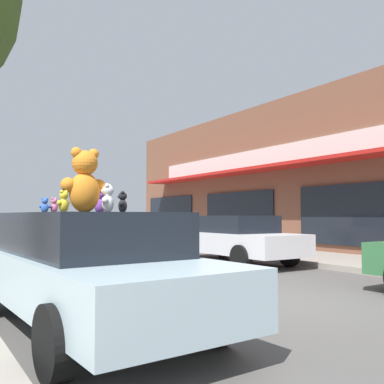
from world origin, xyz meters
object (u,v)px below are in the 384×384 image
Objects in this scene: teddy_bear_pink at (54,205)px; teddy_bear_yellow at (64,202)px; teddy_bear_blue at (45,206)px; teddy_bear_purple at (100,201)px; plush_art_car at (87,266)px; parked_car_far_center at (231,238)px; teddy_bear_black at (123,202)px; teddy_bear_giant at (85,181)px; teddy_bear_white at (108,199)px.

teddy_bear_pink is 1.35m from teddy_bear_yellow.
teddy_bear_purple is (0.79, -0.05, 0.07)m from teddy_bear_blue.
plush_art_car reaches higher than parked_car_far_center.
teddy_bear_pink is at bearing -125.75° from teddy_bear_black.
teddy_bear_black is at bearing 140.99° from teddy_bear_blue.
teddy_bear_blue is at bearing 101.93° from plush_art_car.
teddy_bear_giant is (-0.04, 0.03, 1.04)m from plush_art_car.
teddy_bear_pink is (-0.09, 1.05, -0.28)m from teddy_bear_giant.
plush_art_car is 1.05m from teddy_bear_giant.
teddy_bear_pink reaches higher than parked_car_far_center.
teddy_bear_purple is (0.56, 0.96, -0.21)m from teddy_bear_giant.
teddy_bear_black is 0.77× the size of teddy_bear_purple.
teddy_bear_pink is at bearing -141.26° from teddy_bear_blue.
teddy_bear_purple is at bearing -145.26° from parked_car_far_center.
plush_art_car is 0.87m from teddy_bear_white.
teddy_bear_blue is (-0.23, 1.00, -0.28)m from teddy_bear_giant.
teddy_bear_purple reaches higher than teddy_bear_pink.
teddy_bear_giant is 0.35m from teddy_bear_white.
plush_art_car is at bearing -72.04° from teddy_bear_white.
teddy_bear_giant reaches higher than teddy_bear_blue.
teddy_bear_purple is at bearing 59.34° from plush_art_car.
teddy_bear_black is 1.24× the size of teddy_bear_pink.
teddy_bear_black reaches higher than teddy_bear_pink.
teddy_bear_giant is 0.54m from teddy_bear_black.
teddy_bear_purple is at bearing -160.07° from teddy_bear_white.
teddy_bear_pink is at bearing 94.01° from plush_art_car.
teddy_bear_pink is at bearing -90.13° from teddy_bear_giant.
parked_car_far_center is (6.24, 4.94, -0.80)m from teddy_bear_yellow.
teddy_bear_yellow is 0.05× the size of parked_car_far_center.
teddy_bear_pink is at bearing -127.37° from teddy_bear_white.
teddy_bear_black is at bearing 162.33° from teddy_bear_giant.
teddy_bear_blue is at bearing -119.17° from teddy_bear_black.
teddy_bear_blue reaches higher than plush_art_car.
teddy_bear_blue is 0.59× the size of teddy_bear_white.
teddy_bear_white is 1.43× the size of teddy_bear_yellow.
teddy_bear_giant is 0.50m from teddy_bear_yellow.
teddy_bear_purple is 0.08× the size of parked_car_far_center.
teddy_bear_white reaches higher than teddy_bear_yellow.
teddy_bear_yellow reaches higher than teddy_bear_blue.
parked_car_far_center is at bearing 35.91° from plush_art_car.
teddy_bear_giant is 3.61× the size of teddy_bear_pink.
teddy_bear_purple is at bearing -164.41° from teddy_bear_blue.
plush_art_car is at bearing 140.59° from teddy_bear_giant.
plush_art_car is at bearing -71.60° from teddy_bear_black.
teddy_bear_black reaches higher than parked_car_far_center.
teddy_bear_pink is 1.21m from teddy_bear_white.
teddy_bear_white reaches higher than teddy_bear_purple.
teddy_bear_giant is 7.61m from parked_car_far_center.
teddy_bear_black reaches higher than plush_art_car.
teddy_bear_white is (0.27, -0.10, -0.21)m from teddy_bear_giant.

